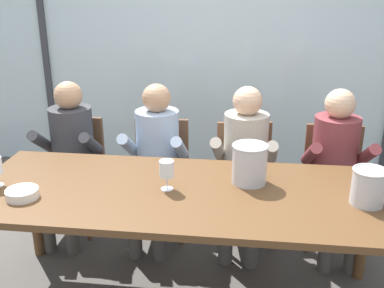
% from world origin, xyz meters
% --- Properties ---
extents(ground, '(14.00, 14.00, 0.00)m').
position_xyz_m(ground, '(0.00, 1.00, 0.00)').
color(ground, '#4C4742').
extents(window_glass_panel, '(7.64, 0.03, 2.60)m').
position_xyz_m(window_glass_panel, '(0.00, 2.14, 1.30)').
color(window_glass_panel, silver).
rests_on(window_glass_panel, ground).
extents(window_mullion_left, '(0.06, 0.06, 2.60)m').
position_xyz_m(window_mullion_left, '(-1.72, 2.12, 1.30)').
color(window_mullion_left, '#38383D').
rests_on(window_mullion_left, ground).
extents(hillside_vineyard, '(13.64, 2.40, 1.71)m').
position_xyz_m(hillside_vineyard, '(0.00, 5.73, 0.85)').
color(hillside_vineyard, '#568942').
rests_on(hillside_vineyard, ground).
extents(dining_table, '(2.44, 0.94, 0.76)m').
position_xyz_m(dining_table, '(0.00, 0.00, 0.69)').
color(dining_table, brown).
rests_on(dining_table, ground).
extents(chair_near_curtain, '(0.45, 0.45, 0.86)m').
position_xyz_m(chair_near_curtain, '(-1.00, 0.88, 0.50)').
color(chair_near_curtain, brown).
rests_on(chair_near_curtain, ground).
extents(chair_left_of_center, '(0.45, 0.45, 0.86)m').
position_xyz_m(chair_left_of_center, '(-0.32, 0.90, 0.50)').
color(chair_left_of_center, brown).
rests_on(chair_left_of_center, ground).
extents(chair_center, '(0.50, 0.50, 0.86)m').
position_xyz_m(chair_center, '(0.34, 0.90, 0.50)').
color(chair_center, brown).
rests_on(chair_center, ground).
extents(chair_right_of_center, '(0.44, 0.44, 0.86)m').
position_xyz_m(chair_right_of_center, '(1.00, 0.91, 0.50)').
color(chair_right_of_center, brown).
rests_on(chair_right_of_center, ground).
extents(person_charcoal_jacket, '(0.46, 0.61, 1.18)m').
position_xyz_m(person_charcoal_jacket, '(-0.98, 0.75, 0.67)').
color(person_charcoal_jacket, '#38383D').
rests_on(person_charcoal_jacket, ground).
extents(person_pale_blue_shirt, '(0.47, 0.62, 1.18)m').
position_xyz_m(person_pale_blue_shirt, '(-0.32, 0.75, 0.67)').
color(person_pale_blue_shirt, '#9EB2D1').
rests_on(person_pale_blue_shirt, ground).
extents(person_beige_jumper, '(0.48, 0.62, 1.18)m').
position_xyz_m(person_beige_jumper, '(0.33, 0.75, 0.67)').
color(person_beige_jumper, '#B7AD9E').
rests_on(person_beige_jumper, ground).
extents(person_maroon_top, '(0.48, 0.62, 1.18)m').
position_xyz_m(person_maroon_top, '(0.97, 0.75, 0.67)').
color(person_maroon_top, brown).
rests_on(person_maroon_top, ground).
extents(ice_bucket_primary, '(0.18, 0.18, 0.20)m').
position_xyz_m(ice_bucket_primary, '(0.98, -0.04, 0.86)').
color(ice_bucket_primary, '#B7B7BC').
rests_on(ice_bucket_primary, dining_table).
extents(ice_bucket_secondary, '(0.21, 0.21, 0.24)m').
position_xyz_m(ice_bucket_secondary, '(0.36, 0.15, 0.88)').
color(ice_bucket_secondary, '#B7B7BC').
rests_on(ice_bucket_secondary, dining_table).
extents(tasting_bowl, '(0.18, 0.18, 0.05)m').
position_xyz_m(tasting_bowl, '(-0.86, -0.20, 0.79)').
color(tasting_bowl, silver).
rests_on(tasting_bowl, dining_table).
extents(wine_glass_near_bucket, '(0.08, 0.08, 0.17)m').
position_xyz_m(wine_glass_near_bucket, '(-0.10, -0.00, 0.88)').
color(wine_glass_near_bucket, silver).
rests_on(wine_glass_near_bucket, dining_table).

